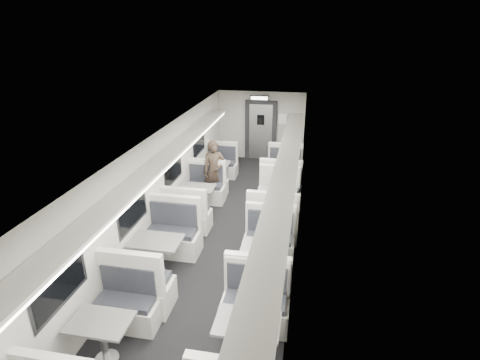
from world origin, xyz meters
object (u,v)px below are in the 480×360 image
at_px(booth_left_a, 215,174).
at_px(booth_right_a, 282,179).
at_px(booth_left_d, 104,340).
at_px(booth_right_c, 264,263).
at_px(booth_right_d, 247,343).
at_px(passenger, 214,171).
at_px(booth_left_b, 197,200).
at_px(exit_sign, 259,98).
at_px(booth_left_c, 158,258).
at_px(vestibule_door, 261,131).
at_px(booth_right_b, 276,205).

xyz_separation_m(booth_left_a, booth_right_a, (2.00, -0.06, 0.02)).
bearing_deg(booth_left_d, booth_right_c, 48.50).
xyz_separation_m(booth_right_c, booth_right_d, (0.00, -1.95, 0.01)).
height_order(booth_left_d, passenger, passenger).
relative_size(booth_left_b, booth_left_d, 1.03).
relative_size(booth_right_c, exit_sign, 3.39).
relative_size(booth_left_d, passenger, 1.23).
xyz_separation_m(booth_left_c, passenger, (0.23, 3.54, 0.43)).
relative_size(booth_left_a, booth_left_c, 0.89).
relative_size(booth_left_c, booth_right_a, 1.07).
height_order(booth_left_a, booth_right_c, booth_right_c).
distance_m(passenger, vestibule_door, 3.67).
relative_size(booth_left_c, exit_sign, 3.70).
distance_m(booth_right_b, booth_right_c, 2.38).
distance_m(booth_left_b, booth_right_a, 2.71).
distance_m(booth_right_a, exit_sign, 3.06).
height_order(booth_left_b, booth_right_a, booth_right_a).
relative_size(booth_right_d, exit_sign, 3.51).
relative_size(booth_left_b, exit_sign, 3.43).
distance_m(booth_right_d, passenger, 5.53).
bearing_deg(booth_right_b, booth_left_b, -179.56).
bearing_deg(booth_right_b, booth_right_d, -90.00).
bearing_deg(booth_left_c, passenger, 86.36).
distance_m(booth_right_b, exit_sign, 4.52).
relative_size(booth_left_a, booth_left_b, 0.96).
bearing_deg(booth_left_a, booth_left_d, -90.00).
xyz_separation_m(booth_left_b, exit_sign, (1.00, 4.01, 1.90)).
bearing_deg(exit_sign, vestibule_door, 90.00).
relative_size(booth_left_a, vestibule_door, 0.97).
bearing_deg(booth_right_c, booth_left_a, 115.21).
distance_m(booth_left_c, exit_sign, 6.97).
bearing_deg(passenger, booth_left_d, -116.63).
bearing_deg(booth_right_d, booth_left_d, -171.16).
distance_m(booth_left_a, booth_left_c, 4.51).
bearing_deg(booth_left_d, booth_right_b, 66.67).
bearing_deg(booth_left_c, booth_left_a, 90.00).
height_order(booth_left_d, booth_right_b, booth_right_b).
bearing_deg(booth_right_a, booth_right_b, -90.00).
distance_m(booth_right_c, exit_sign, 6.72).
bearing_deg(booth_left_d, booth_right_a, 72.77).
bearing_deg(booth_right_d, booth_left_c, 139.91).
relative_size(booth_left_d, booth_right_a, 0.96).
height_order(booth_left_c, exit_sign, exit_sign).
xyz_separation_m(booth_left_b, booth_left_c, (0.00, -2.63, 0.03)).
bearing_deg(vestibule_door, booth_left_c, -97.99).
distance_m(booth_right_a, booth_right_c, 4.19).
height_order(booth_right_b, booth_right_c, booth_right_b).
bearing_deg(booth_left_b, booth_left_c, -90.00).
xyz_separation_m(booth_left_a, booth_left_c, (0.00, -4.51, 0.05)).
xyz_separation_m(booth_left_a, passenger, (0.23, -0.98, 0.48)).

